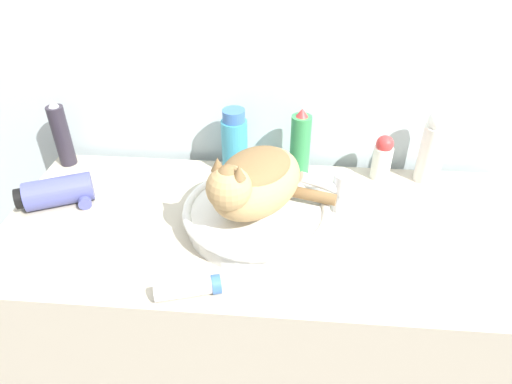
{
  "coord_description": "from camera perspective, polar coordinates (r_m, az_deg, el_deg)",
  "views": [
    {
      "loc": [
        0.05,
        -0.57,
        1.5
      ],
      "look_at": [
        -0.02,
        0.26,
        0.92
      ],
      "focal_mm": 32.0,
      "sensor_mm": 36.0,
      "label": 1
    }
  ],
  "objects": [
    {
      "name": "spray_bottle_trigger",
      "position": [
        1.23,
        5.54,
        5.91
      ],
      "size": [
        0.05,
        0.05,
        0.2
      ],
      "color": "#338C4C",
      "rests_on": "vanity_counter"
    },
    {
      "name": "wall_back",
      "position": [
        1.22,
        2.42,
        20.86
      ],
      "size": [
        8.0,
        0.05,
        2.4
      ],
      "color": "silver",
      "rests_on": "ground_plane"
    },
    {
      "name": "sink_basin",
      "position": [
        1.07,
        0.06,
        -2.87
      ],
      "size": [
        0.35,
        0.35,
        0.06
      ],
      "color": "silver",
      "rests_on": "vanity_counter"
    },
    {
      "name": "mouthwash_bottle",
      "position": [
        1.24,
        -2.7,
        6.16
      ],
      "size": [
        0.07,
        0.07,
        0.19
      ],
      "color": "teal",
      "rests_on": "vanity_counter"
    },
    {
      "name": "lotion_bottle_white",
      "position": [
        1.28,
        21.27,
        5.3
      ],
      "size": [
        0.07,
        0.07,
        0.2
      ],
      "color": "white",
      "rests_on": "vanity_counter"
    },
    {
      "name": "vanity_counter",
      "position": [
        1.39,
        0.87,
        -17.11
      ],
      "size": [
        1.26,
        0.55,
        0.81
      ],
      "color": "#B2A893",
      "rests_on": "ground_plane"
    },
    {
      "name": "cream_tube",
      "position": [
        0.93,
        -8.37,
        -11.84
      ],
      "size": [
        0.14,
        0.07,
        0.04
      ],
      "rotation": [
        0.0,
        0.0,
        0.29
      ],
      "color": "silver",
      "rests_on": "vanity_counter"
    },
    {
      "name": "hair_dryer",
      "position": [
        1.24,
        -23.34,
        0.0
      ],
      "size": [
        0.19,
        0.14,
        0.07
      ],
      "rotation": [
        0.0,
        0.0,
        3.57
      ],
      "color": "#474C8C",
      "rests_on": "vanity_counter"
    },
    {
      "name": "faucet",
      "position": [
        1.12,
        10.14,
        0.36
      ],
      "size": [
        0.14,
        0.08,
        0.13
      ],
      "rotation": [
        0.0,
        0.0,
        -2.77
      ],
      "color": "silver",
      "rests_on": "vanity_counter"
    },
    {
      "name": "cat",
      "position": [
        1.0,
        -0.24,
        1.46
      ],
      "size": [
        0.32,
        0.3,
        0.17
      ],
      "rotation": [
        0.0,
        0.0,
        4.21
      ],
      "color": "tan",
      "rests_on": "sink_basin"
    },
    {
      "name": "deodorant_stick",
      "position": [
        1.27,
        15.52,
        4.19
      ],
      "size": [
        0.05,
        0.05,
        0.13
      ],
      "color": "white",
      "rests_on": "vanity_counter"
    },
    {
      "name": "hairspray_can_black",
      "position": [
        1.38,
        -23.14,
        6.61
      ],
      "size": [
        0.05,
        0.05,
        0.2
      ],
      "color": "#28232D",
      "rests_on": "vanity_counter"
    }
  ]
}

